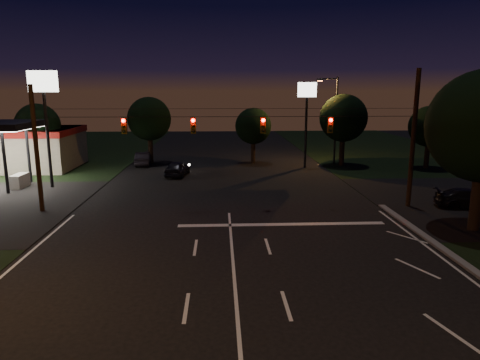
{
  "coord_description": "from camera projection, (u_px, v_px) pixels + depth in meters",
  "views": [
    {
      "loc": [
        -0.55,
        -12.08,
        7.59
      ],
      "look_at": [
        0.5,
        9.87,
        3.0
      ],
      "focal_mm": 32.0,
      "sensor_mm": 36.0,
      "label": 1
    }
  ],
  "objects": [
    {
      "name": "ground",
      "position": [
        239.0,
        338.0,
        13.39
      ],
      "size": [
        140.0,
        140.0,
        0.0
      ],
      "primitive_type": "plane",
      "color": "black",
      "rests_on": "ground"
    },
    {
      "name": "stop_bar",
      "position": [
        282.0,
        224.0,
        24.77
      ],
      "size": [
        12.0,
        0.5,
        0.01
      ],
      "primitive_type": "cube",
      "color": "silver",
      "rests_on": "ground"
    },
    {
      "name": "utility_pole_right",
      "position": [
        408.0,
        206.0,
        28.61
      ],
      "size": [
        0.3,
        0.3,
        9.0
      ],
      "primitive_type": "cylinder",
      "color": "black",
      "rests_on": "ground"
    },
    {
      "name": "utility_pole_left",
      "position": [
        43.0,
        211.0,
        27.5
      ],
      "size": [
        0.28,
        0.28,
        8.0
      ],
      "primitive_type": "cylinder",
      "color": "black",
      "rests_on": "ground"
    },
    {
      "name": "signal_span",
      "position": [
        228.0,
        125.0,
        26.89
      ],
      "size": [
        24.0,
        0.4,
        1.56
      ],
      "color": "black",
      "rests_on": "ground"
    },
    {
      "name": "gas_station",
      "position": [
        1.0,
        145.0,
        41.6
      ],
      "size": [
        14.2,
        16.1,
        5.25
      ],
      "color": "gray",
      "rests_on": "ground"
    },
    {
      "name": "pole_sign_left_near",
      "position": [
        44.0,
        99.0,
        32.82
      ],
      "size": [
        2.2,
        0.3,
        9.1
      ],
      "color": "black",
      "rests_on": "ground"
    },
    {
      "name": "pole_sign_right",
      "position": [
        307.0,
        105.0,
        41.82
      ],
      "size": [
        1.8,
        0.3,
        8.4
      ],
      "color": "black",
      "rests_on": "ground"
    },
    {
      "name": "street_light_right_far",
      "position": [
        334.0,
        114.0,
        44.13
      ],
      "size": [
        2.2,
        0.35,
        9.0
      ],
      "color": "black",
      "rests_on": "ground"
    },
    {
      "name": "tree_far_a",
      "position": [
        39.0,
        126.0,
        41.13
      ],
      "size": [
        4.2,
        4.2,
        6.42
      ],
      "color": "black",
      "rests_on": "ground"
    },
    {
      "name": "tree_far_b",
      "position": [
        150.0,
        119.0,
        45.44
      ],
      "size": [
        4.6,
        4.6,
        6.98
      ],
      "color": "black",
      "rests_on": "ground"
    },
    {
      "name": "tree_far_c",
      "position": [
        253.0,
        126.0,
        45.1
      ],
      "size": [
        3.8,
        3.8,
        5.86
      ],
      "color": "black",
      "rests_on": "ground"
    },
    {
      "name": "tree_far_d",
      "position": [
        343.0,
        119.0,
        43.4
      ],
      "size": [
        4.8,
        4.8,
        7.3
      ],
      "color": "black",
      "rests_on": "ground"
    },
    {
      "name": "tree_far_e",
      "position": [
        429.0,
        127.0,
        41.94
      ],
      "size": [
        4.0,
        4.0,
        6.18
      ],
      "color": "black",
      "rests_on": "ground"
    },
    {
      "name": "car_oncoming_a",
      "position": [
        177.0,
        168.0,
        38.8
      ],
      "size": [
        2.27,
        4.23,
        1.37
      ],
      "primitive_type": "imported",
      "rotation": [
        0.0,
        0.0,
        2.97
      ],
      "color": "black",
      "rests_on": "ground"
    },
    {
      "name": "car_oncoming_b",
      "position": [
        143.0,
        159.0,
        44.45
      ],
      "size": [
        1.77,
        4.21,
        1.35
      ],
      "primitive_type": "imported",
      "rotation": [
        0.0,
        0.0,
        3.23
      ],
      "color": "black",
      "rests_on": "ground"
    },
    {
      "name": "car_cross",
      "position": [
        471.0,
        199.0,
        28.06
      ],
      "size": [
        4.67,
        2.61,
        1.28
      ],
      "primitive_type": "imported",
      "rotation": [
        0.0,
        0.0,
        1.38
      ],
      "color": "black",
      "rests_on": "ground"
    }
  ]
}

